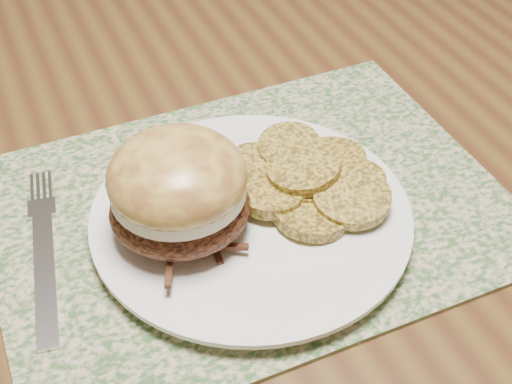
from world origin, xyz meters
The scene contains 6 objects.
dining_table centered at (0.00, 0.00, 0.67)m, with size 1.50×0.90×0.75m.
placemat centered at (-0.28, -0.15, 0.75)m, with size 0.45×0.33×0.00m, color #395C2F.
dinner_plate centered at (-0.29, -0.17, 0.76)m, with size 0.26×0.26×0.02m, color white.
pork_sandwich centered at (-0.35, -0.16, 0.81)m, with size 0.14×0.13×0.09m.
roasted_potatoes centered at (-0.23, -0.16, 0.78)m, with size 0.15×0.16×0.04m.
fork centered at (-0.46, -0.12, 0.76)m, with size 0.05×0.20×0.00m.
Camera 1 is at (-0.46, -0.57, 1.20)m, focal length 50.00 mm.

